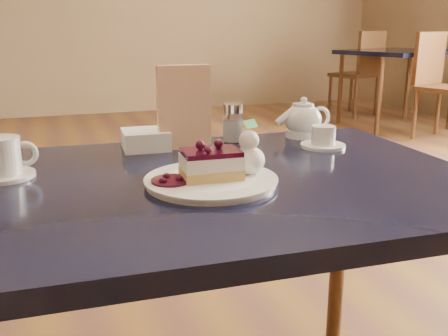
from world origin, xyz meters
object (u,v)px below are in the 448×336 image
object	(u,v)px
main_table	(205,211)
cheesecake_slice	(211,164)
coffee_set	(4,160)
tea_set	(307,124)
dessert_plate	(211,181)
bg_table_far_right	(392,119)

from	to	relation	value
main_table	cheesecake_slice	size ratio (longest dim) A/B	9.98
coffee_set	tea_set	bearing A→B (deg)	8.33
cheesecake_slice	tea_set	bearing A→B (deg)	41.98
main_table	coffee_set	distance (m)	0.40
dessert_plate	cheesecake_slice	distance (m)	0.03
cheesecake_slice	dessert_plate	bearing A→B (deg)	0.00
main_table	dessert_plate	bearing A→B (deg)	-90.00
dessert_plate	cheesecake_slice	xyz separation A→B (m)	(0.00, 0.00, 0.03)
dessert_plate	coffee_set	world-z (taller)	coffee_set
tea_set	bg_table_far_right	distance (m)	4.01
dessert_plate	bg_table_far_right	xyz separation A→B (m)	(3.00, 3.23, -0.61)
bg_table_far_right	cheesecake_slice	bearing A→B (deg)	-149.19
bg_table_far_right	tea_set	bearing A→B (deg)	-148.19
main_table	coffee_set	xyz separation A→B (m)	(-0.37, 0.13, 0.11)
tea_set	dessert_plate	bearing A→B (deg)	-141.53
coffee_set	tea_set	xyz separation A→B (m)	(0.72, 0.11, 0.00)
main_table	bg_table_far_right	xyz separation A→B (m)	(3.00, 3.18, -0.54)
coffee_set	bg_table_far_right	size ratio (longest dim) A/B	0.07
dessert_plate	main_table	bearing A→B (deg)	86.49
main_table	tea_set	distance (m)	0.44
dessert_plate	bg_table_far_right	bearing A→B (deg)	47.09
cheesecake_slice	bg_table_far_right	size ratio (longest dim) A/B	0.06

